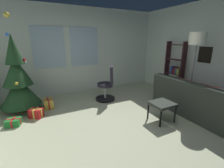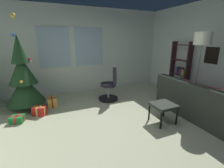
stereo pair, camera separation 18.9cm
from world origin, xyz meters
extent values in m
cube|color=#AFB491|center=(0.00, 0.00, -0.05)|extent=(5.35, 5.29, 0.10)
cube|color=silver|center=(0.00, 2.69, 1.34)|extent=(5.35, 0.10, 2.68)
cube|color=silver|center=(-0.94, 2.63, 1.48)|extent=(0.90, 0.03, 1.20)
cube|color=silver|center=(0.13, 2.63, 1.48)|extent=(0.90, 0.03, 1.20)
cube|color=silver|center=(2.73, 0.00, 1.34)|extent=(0.10, 5.29, 2.68)
cube|color=black|center=(2.67, 0.24, 1.32)|extent=(0.02, 0.35, 0.42)
cube|color=#2C322B|center=(1.94, -0.16, 0.22)|extent=(0.91, 1.90, 0.44)
cube|color=#2C322B|center=(1.57, -0.16, 0.63)|extent=(0.21, 1.90, 0.38)
cube|color=#2C322B|center=(1.95, 0.71, 0.54)|extent=(0.91, 0.14, 0.20)
cube|color=red|center=(1.69, -0.56, 0.61)|extent=(0.21, 0.42, 0.41)
cube|color=beige|center=(1.69, -0.80, 0.61)|extent=(0.25, 0.42, 0.41)
cube|color=#9D2E2B|center=(1.69, -0.03, 0.61)|extent=(0.22, 0.41, 0.42)
cube|color=#2C322B|center=(0.94, -0.10, 0.39)|extent=(0.47, 0.45, 0.06)
cylinder|color=black|center=(0.74, -0.30, 0.18)|extent=(0.04, 0.04, 0.36)
cylinder|color=black|center=(1.15, -0.30, 0.18)|extent=(0.04, 0.04, 0.36)
cylinder|color=black|center=(0.74, 0.09, 0.18)|extent=(0.04, 0.04, 0.36)
cylinder|color=black|center=(1.15, 0.09, 0.18)|extent=(0.04, 0.04, 0.36)
cylinder|color=#4C331E|center=(-1.77, 1.84, 0.08)|extent=(0.12, 0.12, 0.16)
cone|color=#1E3F21|center=(-1.77, 1.84, 0.50)|extent=(0.91, 0.91, 0.68)
cone|color=#1E3F21|center=(-1.77, 1.84, 1.00)|extent=(0.65, 0.65, 0.68)
cone|color=#1E3F21|center=(-1.77, 1.84, 1.50)|extent=(0.40, 0.40, 0.68)
sphere|color=red|center=(-1.57, 1.83, 1.25)|extent=(0.07, 0.07, 0.07)
sphere|color=gold|center=(-1.78, 1.54, 0.78)|extent=(0.07, 0.07, 0.07)
sphere|color=silver|center=(-1.56, 1.84, 1.20)|extent=(0.06, 0.06, 0.06)
sphere|color=blue|center=(-1.83, 1.78, 1.81)|extent=(0.08, 0.08, 0.08)
sphere|color=#F2D14C|center=(-1.77, 1.84, 2.21)|extent=(0.12, 0.12, 0.12)
cube|color=red|center=(-1.48, 1.28, 0.10)|extent=(0.34, 0.32, 0.21)
cube|color=#EAD84C|center=(-1.48, 1.28, 0.10)|extent=(0.25, 0.20, 0.21)
cube|color=#EAD84C|center=(-1.48, 1.28, 0.10)|extent=(0.15, 0.18, 0.21)
cube|color=#1E722D|center=(-1.91, 1.12, 0.07)|extent=(0.31, 0.29, 0.14)
cube|color=red|center=(-1.91, 1.12, 0.07)|extent=(0.10, 0.23, 0.15)
cube|color=red|center=(-1.91, 1.12, 0.07)|extent=(0.27, 0.11, 0.15)
cube|color=gold|center=(-1.18, 1.72, 0.11)|extent=(0.23, 0.32, 0.23)
cube|color=#B21919|center=(-1.18, 1.72, 0.11)|extent=(0.04, 0.32, 0.23)
cube|color=#B21919|center=(-1.18, 1.72, 0.11)|extent=(0.23, 0.04, 0.23)
cylinder|color=black|center=(0.36, 1.56, 0.03)|extent=(0.56, 0.56, 0.06)
cylinder|color=#B2B2B7|center=(0.36, 1.56, 0.26)|extent=(0.05, 0.05, 0.40)
cylinder|color=black|center=(0.36, 1.56, 0.46)|extent=(0.44, 0.44, 0.09)
cube|color=black|center=(0.53, 1.47, 0.75)|extent=(0.27, 0.39, 0.49)
cube|color=#381C1F|center=(2.46, 0.70, 0.83)|extent=(0.18, 0.04, 1.65)
cube|color=#381C1F|center=(2.46, 1.30, 0.83)|extent=(0.18, 0.04, 1.65)
cube|color=#381C1F|center=(2.46, 1.00, 0.25)|extent=(0.18, 0.56, 0.02)
cube|color=#381C1F|center=(2.46, 1.00, 0.68)|extent=(0.18, 0.56, 0.02)
cube|color=#381C1F|center=(2.46, 1.00, 1.12)|extent=(0.18, 0.56, 0.02)
cube|color=#381C1F|center=(2.46, 1.00, 1.55)|extent=(0.18, 0.56, 0.02)
cube|color=#A3211E|center=(2.47, 0.80, 0.33)|extent=(0.14, 0.08, 0.14)
cube|color=#24507F|center=(2.47, 0.88, 0.34)|extent=(0.15, 0.06, 0.16)
cube|color=beige|center=(2.48, 0.96, 0.36)|extent=(0.13, 0.07, 0.20)
cube|color=#3B6642|center=(2.46, 1.03, 0.34)|extent=(0.17, 0.05, 0.15)
cube|color=#793C6D|center=(2.48, 1.10, 0.36)|extent=(0.13, 0.05, 0.20)
cube|color=#C37220|center=(2.47, 1.16, 0.34)|extent=(0.14, 0.06, 0.15)
cube|color=#515556|center=(2.48, 1.24, 0.35)|extent=(0.13, 0.06, 0.17)
cube|color=olive|center=(2.46, 0.80, 0.78)|extent=(0.17, 0.08, 0.18)
cube|color=#1C6F81|center=(2.47, 0.88, 0.78)|extent=(0.15, 0.05, 0.17)
cube|color=maroon|center=(2.47, 0.93, 0.80)|extent=(0.15, 0.04, 0.21)
cube|color=maroon|center=(2.48, 0.99, 0.77)|extent=(0.13, 0.06, 0.14)
cube|color=navy|center=(2.46, 1.07, 0.80)|extent=(0.16, 0.08, 0.21)
cylinder|color=slate|center=(2.04, 0.08, 0.01)|extent=(0.28, 0.28, 0.03)
cylinder|color=slate|center=(2.04, 0.08, 0.81)|extent=(0.03, 0.03, 1.56)
cylinder|color=white|center=(2.04, 0.08, 1.73)|extent=(0.38, 0.38, 0.28)
camera|label=1|loc=(-1.40, -2.35, 1.72)|focal=24.99mm
camera|label=2|loc=(-1.22, -2.43, 1.72)|focal=24.99mm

